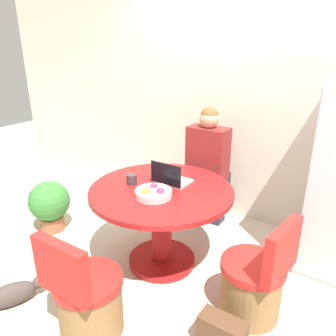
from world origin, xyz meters
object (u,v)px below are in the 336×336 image
chair_right_side (254,284)px  cat (13,294)px  laptop (171,179)px  dining_table (161,212)px  chair_near_camera (87,300)px  potted_plant (50,204)px  handbag (222,335)px  fruit_bowl (153,193)px  person_seated (209,164)px

chair_right_side → cat: bearing=-50.9°
laptop → dining_table: bearing=87.4°
chair_near_camera → cat: 0.70m
chair_near_camera → laptop: size_ratio=2.74×
chair_near_camera → potted_plant: (-1.31, 0.71, 0.04)m
potted_plant → handbag: bearing=-9.3°
chair_right_side → potted_plant: size_ratio=1.48×
cat → potted_plant: size_ratio=0.85×
chair_near_camera → fruit_bowl: fruit_bowl is taller
dining_table → cat: size_ratio=2.61×
fruit_bowl → cat: (-0.68, -0.89, -0.68)m
chair_near_camera → fruit_bowl: bearing=-92.6°
dining_table → chair_near_camera: (0.02, -0.90, -0.25)m
dining_table → chair_near_camera: chair_near_camera is taller
chair_right_side → potted_plant: 2.18m
person_seated → fruit_bowl: (0.02, -0.98, 0.07)m
chair_right_side → person_seated: 1.36m
chair_near_camera → handbag: chair_near_camera is taller
chair_right_side → fruit_bowl: size_ratio=2.77×
chair_near_camera → handbag: (0.83, 0.36, -0.14)m
dining_table → handbag: (0.84, -0.54, -0.39)m
fruit_bowl → laptop: bearing=96.0°
chair_right_side → cat: (-1.54, -0.92, -0.18)m
potted_plant → laptop: bearing=14.1°
chair_right_side → laptop: (-0.88, 0.26, 0.51)m
dining_table → chair_right_side: size_ratio=1.49×
chair_right_side → cat: 1.80m
handbag → fruit_bowl: bearing=154.7°
laptop → cat: 1.51m
chair_near_camera → person_seated: 1.78m
person_seated → potted_plant: size_ratio=2.38×
person_seated → potted_plant: bearing=37.9°
laptop → fruit_bowl: laptop is taller
dining_table → handbag: size_ratio=4.01×
fruit_bowl → chair_right_side: bearing=2.2°
person_seated → chair_right_side: bearing=132.5°
potted_plant → fruit_bowl: bearing=1.4°
handbag → potted_plant: bearing=170.7°
laptop → fruit_bowl: size_ratio=1.01×
chair_near_camera → cat: bearing=11.5°
chair_near_camera → fruit_bowl: 0.89m
cat → handbag: handbag is taller
person_seated → cat: 2.08m
chair_right_side → person_seated: person_seated is taller
dining_table → person_seated: bearing=88.8°
chair_right_side → handbag: 0.44m
handbag → chair_near_camera: bearing=-156.5°
person_seated → chair_near_camera: bearing=90.0°
cat → person_seated: bearing=6.4°
laptop → potted_plant: bearing=14.1°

